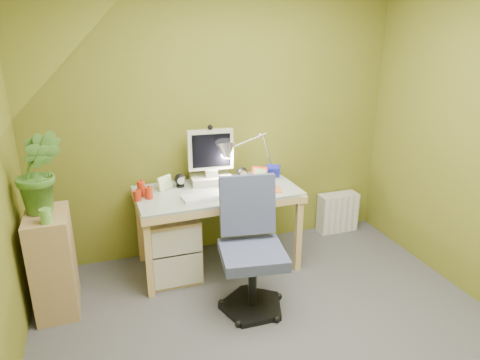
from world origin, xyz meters
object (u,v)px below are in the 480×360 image
object	(u,v)px
desk_lamp	(261,145)
desk	(218,228)
potted_plant	(39,172)
monitor	(211,156)
side_ledge	(53,263)
radiator	(338,212)
task_chair	(253,254)

from	to	relation	value
desk_lamp	desk	bearing A→B (deg)	-168.86
desk_lamp	potted_plant	xyz separation A→B (m)	(-1.73, -0.35, 0.05)
monitor	desk_lamp	bearing A→B (deg)	4.17
desk	monitor	size ratio (longest dim) A/B	2.75
potted_plant	side_ledge	bearing A→B (deg)	-90.00
desk_lamp	potted_plant	distance (m)	1.76
side_ledge	desk_lamp	bearing A→B (deg)	13.13
potted_plant	radiator	distance (m)	2.77
monitor	task_chair	distance (m)	0.99
desk_lamp	side_ledge	xyz separation A→B (m)	(-1.73, -0.40, -0.62)
side_ledge	desk	bearing A→B (deg)	9.89
desk	side_ledge	size ratio (longest dim) A/B	1.72
desk	side_ledge	world-z (taller)	side_ledge
desk_lamp	radiator	distance (m)	1.19
desk_lamp	side_ledge	bearing A→B (deg)	-177.53
task_chair	radiator	bearing A→B (deg)	45.28
desk	task_chair	distance (m)	0.69
desk_lamp	potted_plant	size ratio (longest dim) A/B	1.02
side_ledge	task_chair	world-z (taller)	task_chair
monitor	potted_plant	distance (m)	1.33
side_ledge	potted_plant	bearing A→B (deg)	90.00
potted_plant	radiator	bearing A→B (deg)	9.67
potted_plant	task_chair	size ratio (longest dim) A/B	0.63
monitor	task_chair	bearing A→B (deg)	-81.19
desk_lamp	radiator	xyz separation A→B (m)	(0.87, 0.09, -0.80)
radiator	task_chair	bearing A→B (deg)	-143.23
desk_lamp	side_ledge	size ratio (longest dim) A/B	0.77
side_ledge	task_chair	xyz separation A→B (m)	(1.35, -0.45, 0.08)
monitor	side_ledge	distance (m)	1.45
monitor	potted_plant	world-z (taller)	potted_plant
desk	desk_lamp	bearing A→B (deg)	20.14
desk	potted_plant	size ratio (longest dim) A/B	2.26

